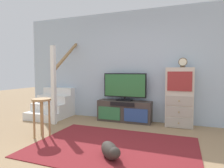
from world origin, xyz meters
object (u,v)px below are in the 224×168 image
object	(u,v)px
media_console	(124,111)
television	(125,86)
dog	(110,151)
side_cabinet	(179,97)
bar_stool_near	(42,109)
desk_clock	(183,63)

from	to	relation	value
media_console	television	size ratio (longest dim) A/B	1.24
dog	side_cabinet	bearing A→B (deg)	67.03
bar_stool_near	desk_clock	bearing A→B (deg)	34.36
side_cabinet	bar_stool_near	bearing A→B (deg)	-144.77
dog	desk_clock	bearing A→B (deg)	65.56
side_cabinet	media_console	bearing A→B (deg)	-179.54
desk_clock	dog	xyz separation A→B (m)	(-0.91, -2.00, -1.29)
media_console	side_cabinet	world-z (taller)	side_cabinet
bar_stool_near	dog	bearing A→B (deg)	-13.85
television	dog	distance (m)	2.20
side_cabinet	dog	distance (m)	2.25
television	side_cabinet	bearing A→B (deg)	-0.63
television	dog	world-z (taller)	television
television	side_cabinet	xyz separation A→B (m)	(1.26, -0.01, -0.21)
television	side_cabinet	world-z (taller)	side_cabinet
side_cabinet	desk_clock	distance (m)	0.76
side_cabinet	bar_stool_near	world-z (taller)	side_cabinet
media_console	dog	size ratio (longest dim) A/B	2.81
media_console	desk_clock	world-z (taller)	desk_clock
desk_clock	bar_stool_near	distance (m)	3.02
desk_clock	side_cabinet	bearing A→B (deg)	164.70
television	desk_clock	xyz separation A→B (m)	(1.31, -0.03, 0.54)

